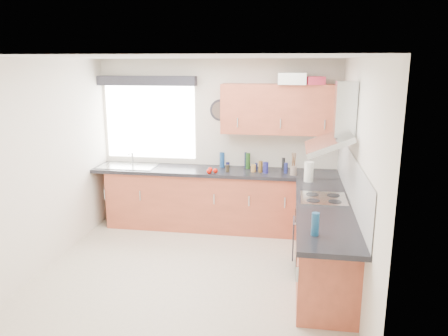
% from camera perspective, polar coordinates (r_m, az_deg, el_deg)
% --- Properties ---
extents(ground_plane, '(3.60, 3.60, 0.00)m').
position_cam_1_polar(ground_plane, '(5.35, -4.20, -13.59)').
color(ground_plane, beige).
extents(ceiling, '(3.60, 3.60, 0.02)m').
position_cam_1_polar(ceiling, '(4.76, -4.73, 14.24)').
color(ceiling, white).
rests_on(ceiling, wall_back).
extents(wall_back, '(3.60, 0.02, 2.50)m').
position_cam_1_polar(wall_back, '(6.63, -0.84, 3.26)').
color(wall_back, silver).
rests_on(wall_back, ground_plane).
extents(wall_front, '(3.60, 0.02, 2.50)m').
position_cam_1_polar(wall_front, '(3.27, -11.84, -8.15)').
color(wall_front, silver).
rests_on(wall_front, ground_plane).
extents(wall_left, '(0.02, 3.60, 2.50)m').
position_cam_1_polar(wall_left, '(5.60, -22.66, 0.24)').
color(wall_left, silver).
rests_on(wall_left, ground_plane).
extents(wall_right, '(0.02, 3.60, 2.50)m').
position_cam_1_polar(wall_right, '(4.83, 16.83, -1.31)').
color(wall_right, silver).
rests_on(wall_right, ground_plane).
extents(window, '(1.40, 0.02, 1.10)m').
position_cam_1_polar(window, '(6.83, -9.62, 5.92)').
color(window, white).
rests_on(window, wall_back).
extents(window_blind, '(1.50, 0.18, 0.14)m').
position_cam_1_polar(window_blind, '(6.69, -10.08, 11.16)').
color(window_blind, '#26262D').
rests_on(window_blind, wall_back).
extents(splashback, '(0.01, 3.00, 0.54)m').
position_cam_1_polar(splashback, '(5.13, 16.24, -1.20)').
color(splashback, white).
rests_on(splashback, wall_right).
extents(base_cab_back, '(3.00, 0.58, 0.86)m').
position_cam_1_polar(base_cab_back, '(6.57, -2.11, -4.22)').
color(base_cab_back, '#9E462E').
rests_on(base_cab_back, ground_plane).
extents(base_cab_corner, '(0.60, 0.60, 0.86)m').
position_cam_1_polar(base_cab_corner, '(6.46, 11.98, -4.85)').
color(base_cab_corner, '#9E462E').
rests_on(base_cab_corner, ground_plane).
extents(base_cab_right, '(0.58, 2.10, 0.86)m').
position_cam_1_polar(base_cab_right, '(5.20, 12.78, -9.53)').
color(base_cab_right, '#9E462E').
rests_on(base_cab_right, ground_plane).
extents(worktop_back, '(3.60, 0.62, 0.05)m').
position_cam_1_polar(worktop_back, '(6.42, -1.29, -0.43)').
color(worktop_back, black).
rests_on(worktop_back, base_cab_back).
extents(worktop_right, '(0.62, 2.42, 0.05)m').
position_cam_1_polar(worktop_right, '(4.90, 13.04, -5.32)').
color(worktop_right, black).
rests_on(worktop_right, base_cab_right).
extents(sink, '(0.84, 0.46, 0.10)m').
position_cam_1_polar(sink, '(6.77, -12.44, 0.55)').
color(sink, '#B2BABD').
rests_on(sink, worktop_back).
extents(oven, '(0.56, 0.58, 0.85)m').
position_cam_1_polar(oven, '(5.34, 12.57, -8.95)').
color(oven, black).
rests_on(oven, ground_plane).
extents(hob_plate, '(0.52, 0.52, 0.01)m').
position_cam_1_polar(hob_plate, '(5.17, 12.85, -3.91)').
color(hob_plate, '#B2BABD').
rests_on(hob_plate, worktop_right).
extents(extractor_hood, '(0.52, 0.78, 0.66)m').
position_cam_1_polar(extractor_hood, '(5.00, 14.52, 5.43)').
color(extractor_hood, '#B2BABD').
rests_on(extractor_hood, wall_right).
extents(upper_cabinets, '(1.70, 0.35, 0.70)m').
position_cam_1_polar(upper_cabinets, '(6.29, 7.50, 7.63)').
color(upper_cabinets, '#9E462E').
rests_on(upper_cabinets, wall_back).
extents(washing_machine, '(0.60, 0.59, 0.83)m').
position_cam_1_polar(washing_machine, '(6.81, -9.56, -3.91)').
color(washing_machine, white).
rests_on(washing_machine, ground_plane).
extents(wall_clock, '(0.32, 0.04, 0.32)m').
position_cam_1_polar(wall_clock, '(6.53, -0.45, 7.55)').
color(wall_clock, '#26262D').
rests_on(wall_clock, wall_back).
extents(casserole, '(0.39, 0.28, 0.16)m').
position_cam_1_polar(casserole, '(6.15, 8.93, 11.46)').
color(casserole, white).
rests_on(casserole, upper_cabinets).
extents(storage_box, '(0.28, 0.25, 0.11)m').
position_cam_1_polar(storage_box, '(6.16, 11.80, 11.11)').
color(storage_box, '#C32B42').
rests_on(storage_box, upper_cabinets).
extents(utensil_pot, '(0.10, 0.10, 0.13)m').
position_cam_1_polar(utensil_pot, '(6.18, 9.04, -0.31)').
color(utensil_pot, gray).
rests_on(utensil_pot, worktop_back).
extents(kitchen_roll, '(0.14, 0.14, 0.27)m').
position_cam_1_polar(kitchen_roll, '(5.85, 11.01, -0.49)').
color(kitchen_roll, white).
rests_on(kitchen_roll, worktop_right).
extents(tomato_cluster, '(0.17, 0.17, 0.07)m').
position_cam_1_polar(tomato_cluster, '(6.22, -1.65, -0.33)').
color(tomato_cluster, '#BD0F03').
rests_on(tomato_cluster, worktop_back).
extents(jar_0, '(0.07, 0.07, 0.23)m').
position_cam_1_polar(jar_0, '(6.46, 3.13, 0.93)').
color(jar_0, '#214B1A').
rests_on(jar_0, worktop_back).
extents(jar_1, '(0.08, 0.08, 0.22)m').
position_cam_1_polar(jar_1, '(6.54, -0.25, 1.07)').
color(jar_1, navy).
rests_on(jar_1, worktop_back).
extents(jar_2, '(0.04, 0.04, 0.09)m').
position_cam_1_polar(jar_2, '(6.42, 4.23, 0.21)').
color(jar_2, '#151C4A').
rests_on(jar_2, worktop_back).
extents(jar_3, '(0.05, 0.05, 0.15)m').
position_cam_1_polar(jar_3, '(6.26, 8.08, -0.01)').
color(jar_3, navy).
rests_on(jar_3, worktop_back).
extents(jar_4, '(0.07, 0.07, 0.10)m').
position_cam_1_polar(jar_4, '(6.29, 3.88, -0.03)').
color(jar_4, '#A67639').
rests_on(jar_4, worktop_back).
extents(jar_5, '(0.08, 0.08, 0.15)m').
position_cam_1_polar(jar_5, '(6.24, 5.46, 0.06)').
color(jar_5, navy).
rests_on(jar_5, worktop_back).
extents(jar_6, '(0.06, 0.06, 0.16)m').
position_cam_1_polar(jar_6, '(6.27, 4.79, 0.19)').
color(jar_6, brown).
rests_on(jar_6, worktop_back).
extents(jar_7, '(0.05, 0.05, 0.10)m').
position_cam_1_polar(jar_7, '(6.26, 0.45, -0.07)').
color(jar_7, black).
rests_on(jar_7, worktop_back).
extents(jar_8, '(0.04, 0.04, 0.23)m').
position_cam_1_polar(jar_8, '(6.50, 2.85, 1.03)').
color(jar_8, '#151C4A').
rests_on(jar_8, worktop_back).
extents(jar_9, '(0.05, 0.05, 0.09)m').
position_cam_1_polar(jar_9, '(6.49, 0.49, 0.36)').
color(jar_9, '#141544').
rests_on(jar_9, worktop_back).
extents(jar_10, '(0.05, 0.05, 0.18)m').
position_cam_1_polar(jar_10, '(6.45, 7.76, 0.55)').
color(jar_10, black).
rests_on(jar_10, worktop_back).
extents(bottle_0, '(0.07, 0.07, 0.21)m').
position_cam_1_polar(bottle_0, '(4.08, 11.83, -7.18)').
color(bottle_0, navy).
rests_on(bottle_0, worktop_right).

